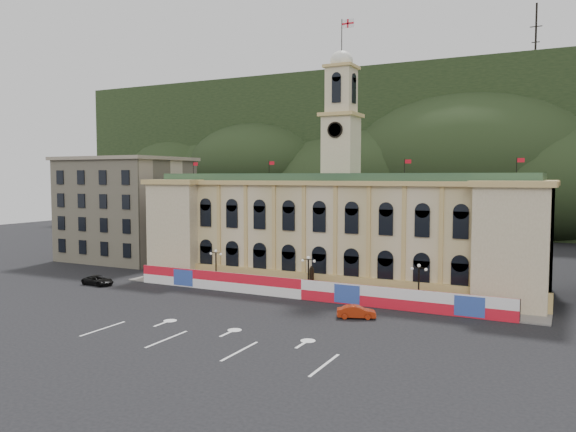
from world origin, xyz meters
The scene contains 13 objects.
ground centered at (0.00, 0.00, 0.00)m, with size 260.00×260.00×0.00m, color black.
lane_markings centered at (0.00, -5.00, 0.00)m, with size 26.00×10.00×0.02m, color white, non-canonical shape.
hill_ridge centered at (0.03, 121.99, 19.48)m, with size 230.00×80.00×64.00m.
city_hall centered at (0.00, 27.63, 7.85)m, with size 56.20×17.60×37.10m.
side_building_left centered at (-43.00, 30.93, 9.33)m, with size 21.00×17.00×18.60m.
hoarding_fence centered at (0.06, 15.07, 1.25)m, with size 50.00×0.44×2.50m.
pavement centered at (0.00, 17.75, 0.08)m, with size 56.00×5.50×0.16m, color slate.
statue centered at (0.00, 18.00, 1.19)m, with size 1.40×1.40×3.72m.
lamp_left centered at (-14.00, 17.00, 3.07)m, with size 1.96×0.44×5.15m.
lamp_center centered at (0.00, 17.00, 3.07)m, with size 1.96×0.44×5.15m.
lamp_right centered at (14.00, 17.00, 3.07)m, with size 1.96×0.44×5.15m.
red_sedan centered at (9.19, 9.32, 0.69)m, with size 4.43×2.88×1.38m, color #A5270B.
black_suv centered at (-29.36, 10.42, 0.66)m, with size 4.81×2.39×1.31m, color black.
Camera 1 is at (29.27, -46.86, 15.24)m, focal length 35.00 mm.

